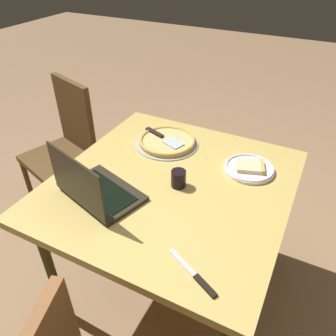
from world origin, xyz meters
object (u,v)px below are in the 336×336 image
(laptop, at_px, (94,189))
(table_knife, at_px, (196,277))
(drink_cup, at_px, (178,178))
(pizza_plate, at_px, (250,168))
(chair_near, at_px, (66,144))
(pizza_tray, at_px, (167,141))
(dining_table, at_px, (172,193))

(laptop, distance_m, table_knife, 0.56)
(table_knife, xyz_separation_m, drink_cup, (-0.26, 0.40, 0.04))
(pizza_plate, distance_m, chair_near, 1.26)
(pizza_tray, relative_size, chair_near, 0.35)
(pizza_tray, relative_size, drink_cup, 4.22)
(pizza_plate, bearing_deg, drink_cup, -134.19)
(pizza_plate, bearing_deg, laptop, -136.60)
(laptop, relative_size, drink_cup, 5.01)
(drink_cup, height_order, chair_near, chair_near)
(pizza_plate, distance_m, table_knife, 0.66)
(table_knife, xyz_separation_m, chair_near, (-1.24, 0.74, -0.24))
(dining_table, bearing_deg, pizza_plate, 40.36)
(table_knife, distance_m, chair_near, 1.47)
(laptop, distance_m, drink_cup, 0.36)
(pizza_plate, height_order, drink_cup, drink_cup)
(dining_table, relative_size, table_knife, 4.97)
(laptop, xyz_separation_m, drink_cup, (0.27, 0.24, -0.01))
(table_knife, bearing_deg, pizza_plate, 90.73)
(drink_cup, bearing_deg, chair_near, 161.25)
(pizza_tray, xyz_separation_m, chair_near, (-0.78, 0.04, -0.25))
(dining_table, height_order, pizza_tray, pizza_tray)
(dining_table, bearing_deg, table_knife, -54.59)
(laptop, relative_size, pizza_tray, 1.19)
(pizza_tray, height_order, table_knife, pizza_tray)
(pizza_plate, xyz_separation_m, drink_cup, (-0.25, -0.26, 0.03))
(pizza_plate, bearing_deg, dining_table, -139.64)
(dining_table, distance_m, pizza_plate, 0.39)
(pizza_plate, bearing_deg, table_knife, -89.27)
(pizza_tray, height_order, chair_near, chair_near)
(drink_cup, relative_size, chair_near, 0.08)
(dining_table, height_order, table_knife, table_knife)
(chair_near, bearing_deg, drink_cup, -18.75)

